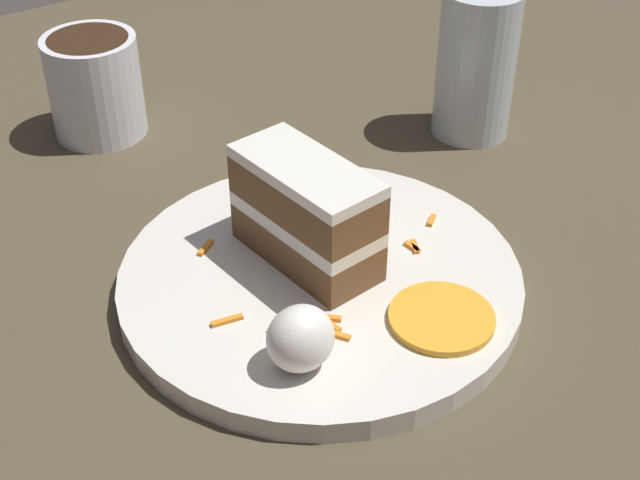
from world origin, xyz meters
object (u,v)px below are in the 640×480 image
Objects in this scene: plate at (320,280)px; orange_garnish at (442,318)px; cake_slice at (306,213)px; coffee_mug at (95,82)px; drinking_glass at (475,73)px; cream_dollop at (300,338)px.

orange_garnish is at bearing 112.09° from plate.
coffee_mug is at bearing 91.64° from cake_slice.
plate is at bearing 24.57° from drinking_glass.
drinking_glass reaches higher than coffee_mug.
cream_dollop is (0.06, 0.09, -0.02)m from cake_slice.
cake_slice is 0.29m from coffee_mug.
cream_dollop is at bearing 85.94° from coffee_mug.
orange_garnish is 0.41m from coffee_mug.
cake_slice is 0.12m from orange_garnish.
orange_garnish is (-0.04, 0.11, -0.04)m from cake_slice.
orange_garnish is at bearing 43.95° from drinking_glass.
plate is 4.05× the size of orange_garnish.
cream_dollop is at bearing -131.67° from cake_slice.
cream_dollop is 0.38m from coffee_mug.
coffee_mug is (-0.03, -0.38, 0.01)m from cream_dollop.
cake_slice is 1.65× the size of orange_garnish.
plate is 0.05m from cake_slice.
coffee_mug is at bearing -94.06° from cream_dollop.
coffee_mug is at bearing -83.17° from plate.
cake_slice is (-0.00, -0.02, 0.05)m from plate.
plate is 2.14× the size of drinking_glass.
cream_dollop is 0.33× the size of drinking_glass.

